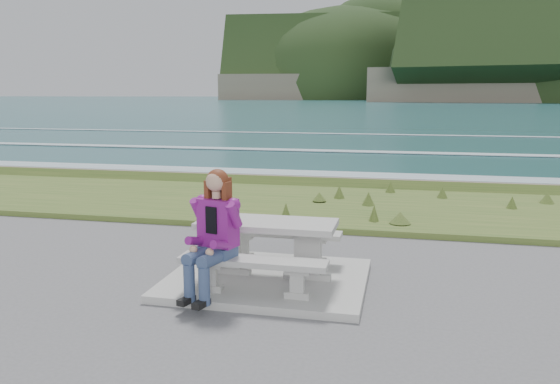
{
  "coord_description": "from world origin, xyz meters",
  "views": [
    {
      "loc": [
        1.69,
        -6.73,
        2.48
      ],
      "look_at": [
        -0.1,
        1.2,
        1.02
      ],
      "focal_mm": 35.0,
      "sensor_mm": 36.0,
      "label": 1
    }
  ],
  "objects_px": {
    "bench_seaward": "(279,237)",
    "bench_landward": "(253,267)",
    "picnic_table": "(267,233)",
    "seated_woman": "(211,251)"
  },
  "relations": [
    {
      "from": "picnic_table",
      "to": "bench_seaward",
      "type": "xyz_separation_m",
      "value": [
        0.0,
        0.7,
        -0.23
      ]
    },
    {
      "from": "picnic_table",
      "to": "bench_seaward",
      "type": "bearing_deg",
      "value": 90.0
    },
    {
      "from": "picnic_table",
      "to": "seated_woman",
      "type": "relative_size",
      "value": 1.19
    },
    {
      "from": "picnic_table",
      "to": "bench_landward",
      "type": "distance_m",
      "value": 0.74
    },
    {
      "from": "seated_woman",
      "to": "bench_landward",
      "type": "bearing_deg",
      "value": 32.1
    },
    {
      "from": "bench_landward",
      "to": "seated_woman",
      "type": "xyz_separation_m",
      "value": [
        -0.48,
        -0.14,
        0.21
      ]
    },
    {
      "from": "bench_seaward",
      "to": "bench_landward",
      "type": "bearing_deg",
      "value": -90.0
    },
    {
      "from": "bench_landward",
      "to": "seated_woman",
      "type": "distance_m",
      "value": 0.54
    },
    {
      "from": "bench_landward",
      "to": "picnic_table",
      "type": "bearing_deg",
      "value": 90.0
    },
    {
      "from": "picnic_table",
      "to": "bench_landward",
      "type": "relative_size",
      "value": 1.0
    }
  ]
}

